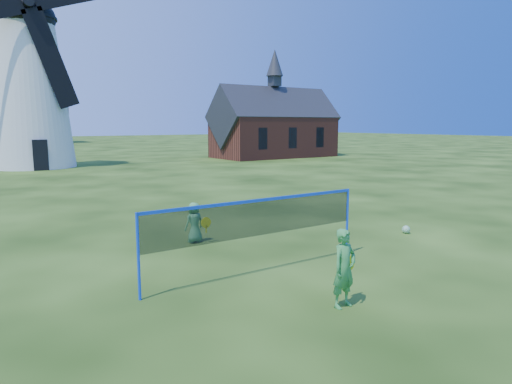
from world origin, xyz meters
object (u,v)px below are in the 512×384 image
object	(u,v)px
windmill	(29,83)
player_boy	(194,223)
chapel	(274,127)
player_girl	(344,268)
badminton_net	(259,219)
play_ball	(406,229)

from	to	relation	value
windmill	player_boy	xyz separation A→B (m)	(0.20, -24.60, -5.27)
chapel	player_girl	xyz separation A→B (m)	(-19.50, -28.46, -2.04)
chapel	badminton_net	bearing A→B (deg)	-126.90
player_boy	play_ball	xyz separation A→B (m)	(5.32, -2.44, -0.41)
player_girl	play_ball	bearing A→B (deg)	22.83
windmill	player_girl	xyz separation A→B (m)	(0.41, -29.73, -5.12)
chapel	player_girl	world-z (taller)	chapel
chapel	player_boy	world-z (taller)	chapel
play_ball	windmill	bearing A→B (deg)	101.55
badminton_net	player_boy	distance (m)	3.02
chapel	badminton_net	world-z (taller)	chapel
windmill	badminton_net	xyz separation A→B (m)	(0.18, -27.55, -4.65)
badminton_net	player_girl	bearing A→B (deg)	-84.08
windmill	play_ball	bearing A→B (deg)	-78.45
chapel	play_ball	world-z (taller)	chapel
play_ball	badminton_net	bearing A→B (deg)	-174.49
badminton_net	player_boy	bearing A→B (deg)	89.52
chapel	player_boy	bearing A→B (deg)	-130.20
player_boy	play_ball	world-z (taller)	player_boy
chapel	badminton_net	size ratio (longest dim) A/B	2.25
player_boy	play_ball	distance (m)	5.87
windmill	play_ball	distance (m)	28.17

